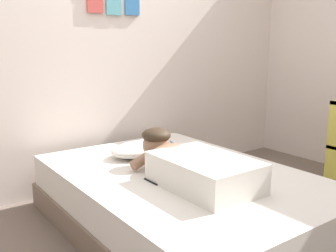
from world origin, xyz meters
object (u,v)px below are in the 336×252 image
object	(u,v)px
pillow	(143,149)
cell_phone	(155,181)
bed	(182,202)
person_lying	(189,164)
coffee_cup	(167,146)

from	to	relation	value
pillow	cell_phone	bearing A→B (deg)	-115.20
bed	cell_phone	size ratio (longest dim) A/B	14.39
person_lying	coffee_cup	world-z (taller)	person_lying
bed	pillow	bearing A→B (deg)	89.92
person_lying	pillow	bearing A→B (deg)	84.50
coffee_cup	pillow	bearing A→B (deg)	-179.92
bed	coffee_cup	size ratio (longest dim) A/B	16.11
bed	cell_phone	distance (m)	0.32
pillow	cell_phone	distance (m)	0.58
bed	cell_phone	bearing A→B (deg)	-172.64
person_lying	cell_phone	distance (m)	0.24
person_lying	coffee_cup	distance (m)	0.70
pillow	person_lying	bearing A→B (deg)	-95.50
person_lying	bed	bearing A→B (deg)	67.10
pillow	cell_phone	world-z (taller)	pillow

